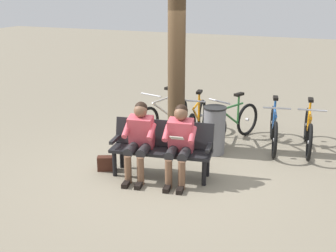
{
  "coord_description": "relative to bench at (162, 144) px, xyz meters",
  "views": [
    {
      "loc": [
        -2.39,
        5.97,
        2.92
      ],
      "look_at": [
        0.06,
        -0.13,
        0.75
      ],
      "focal_mm": 45.92,
      "sensor_mm": 36.0,
      "label": 1
    }
  ],
  "objects": [
    {
      "name": "handbag",
      "position": [
        0.9,
        0.21,
        -0.39
      ],
      "size": [
        0.33,
        0.25,
        0.24
      ],
      "primitive_type": "cube",
      "rotation": [
        0.0,
        0.0,
        0.42
      ],
      "color": "#3F1E14",
      "rests_on": "ground"
    },
    {
      "name": "bench",
      "position": [
        0.0,
        0.0,
        0.0
      ],
      "size": [
        1.65,
        0.7,
        0.87
      ],
      "rotation": [
        0.0,
        0.0,
        0.14
      ],
      "color": "black",
      "rests_on": "ground"
    },
    {
      "name": "tree_trunk",
      "position": [
        0.25,
        -1.28,
        1.4
      ],
      "size": [
        0.31,
        0.31,
        3.81
      ],
      "primitive_type": "cylinder",
      "color": "#4C3823",
      "rests_on": "ground"
    },
    {
      "name": "person_companion",
      "position": [
        0.3,
        0.21,
        0.16
      ],
      "size": [
        0.53,
        0.8,
        1.2
      ],
      "rotation": [
        0.0,
        0.0,
        0.14
      ],
      "color": "#D84C59",
      "rests_on": "ground"
    },
    {
      "name": "litter_bin",
      "position": [
        -0.52,
        -1.19,
        -0.07
      ],
      "size": [
        0.41,
        0.41,
        0.87
      ],
      "color": "slate",
      "rests_on": "ground"
    },
    {
      "name": "bicycle_orange",
      "position": [
        0.76,
        -1.91,
        -0.15
      ],
      "size": [
        0.58,
        1.64,
        0.94
      ],
      "rotation": [
        0.0,
        0.0,
        1.31
      ],
      "color": "black",
      "rests_on": "ground"
    },
    {
      "name": "ground_plane",
      "position": [
        -0.07,
        -0.09,
        -0.51
      ],
      "size": [
        40.0,
        40.0,
        0.0
      ],
      "primitive_type": "plane",
      "color": "gray"
    },
    {
      "name": "bicycle_green",
      "position": [
        -2.08,
        -1.98,
        -0.15
      ],
      "size": [
        0.48,
        1.68,
        0.94
      ],
      "rotation": [
        0.0,
        0.0,
        1.69
      ],
      "color": "black",
      "rests_on": "ground"
    },
    {
      "name": "bicycle_purple",
      "position": [
        -1.47,
        -1.88,
        -0.15
      ],
      "size": [
        0.5,
        1.66,
        0.94
      ],
      "rotation": [
        0.0,
        0.0,
        1.76
      ],
      "color": "black",
      "rests_on": "ground"
    },
    {
      "name": "person_reading",
      "position": [
        -0.34,
        0.12,
        0.16
      ],
      "size": [
        0.53,
        0.8,
        1.2
      ],
      "rotation": [
        0.0,
        0.0,
        0.14
      ],
      "color": "#D84C59",
      "rests_on": "ground"
    },
    {
      "name": "bicycle_silver",
      "position": [
        0.01,
        -1.8,
        -0.15
      ],
      "size": [
        0.48,
        1.68,
        0.94
      ],
      "rotation": [
        0.0,
        0.0,
        1.68
      ],
      "color": "black",
      "rests_on": "ground"
    },
    {
      "name": "bicycle_blue",
      "position": [
        -0.66,
        -1.92,
        -0.15
      ],
      "size": [
        0.76,
        1.56,
        0.94
      ],
      "rotation": [
        0.0,
        0.0,
        1.16
      ],
      "color": "black",
      "rests_on": "ground"
    }
  ]
}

